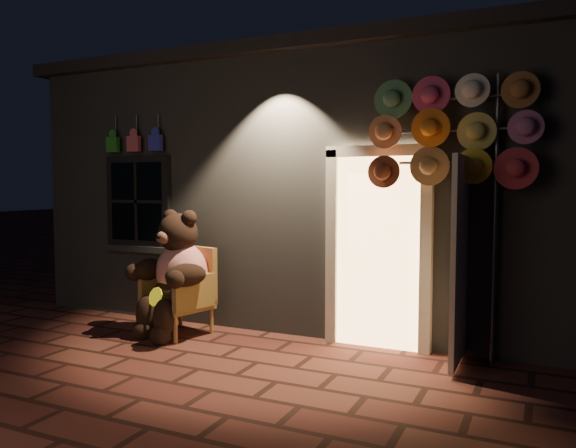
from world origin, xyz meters
The scene contains 5 objects.
ground centered at (0.00, 0.00, 0.00)m, with size 60.00×60.00×0.00m, color brown.
shop_building centered at (0.00, 3.99, 1.74)m, with size 7.30×5.95×3.51m.
wicker_armchair centered at (-0.91, 1.03, 0.51)m, with size 0.83×0.79×1.03m.
teddy_bear centered at (-0.93, 0.91, 0.72)m, with size 1.05×0.94×1.50m.
hat_rack centered at (2.14, 1.28, 2.28)m, with size 1.62×0.22×2.86m.
Camera 1 is at (3.01, -4.42, 1.77)m, focal length 35.00 mm.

